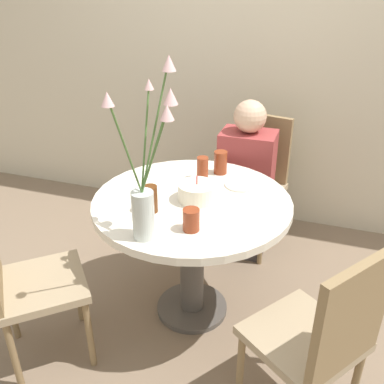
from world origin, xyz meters
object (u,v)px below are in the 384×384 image
(chair_left_flank, at_px, (20,275))
(person_woman, at_px, (246,186))
(drink_glass_2, at_px, (220,162))
(drink_glass_3, at_px, (202,168))
(chair_right_flank, at_px, (321,335))
(birthday_cake, at_px, (197,192))
(chair_far_back, at_px, (255,175))
(drink_glass_1, at_px, (191,220))
(flower_vase, at_px, (147,183))
(drink_glass_0, at_px, (151,199))
(side_plate, at_px, (240,185))

(chair_left_flank, height_order, person_woman, person_woman)
(drink_glass_2, relative_size, drink_glass_3, 1.02)
(drink_glass_2, bearing_deg, drink_glass_3, -124.35)
(chair_right_flank, xyz_separation_m, birthday_cake, (-0.66, 0.51, 0.26))
(chair_far_back, relative_size, drink_glass_2, 6.98)
(drink_glass_1, distance_m, drink_glass_3, 0.52)
(birthday_cake, distance_m, flower_vase, 0.44)
(birthday_cake, relative_size, drink_glass_1, 1.83)
(chair_right_flank, bearing_deg, person_woman, -119.00)
(chair_left_flank, bearing_deg, drink_glass_2, -78.64)
(drink_glass_0, bearing_deg, chair_left_flank, -142.09)
(flower_vase, relative_size, side_plate, 4.53)
(birthday_cake, bearing_deg, drink_glass_0, -133.68)
(chair_right_flank, distance_m, birthday_cake, 0.87)
(chair_far_back, xyz_separation_m, drink_glass_2, (-0.12, -0.49, 0.28))
(drink_glass_1, height_order, drink_glass_3, drink_glass_3)
(side_plate, height_order, drink_glass_2, drink_glass_2)
(birthday_cake, bearing_deg, flower_vase, -103.76)
(chair_left_flank, xyz_separation_m, chair_right_flank, (1.33, 0.06, 0.00))
(chair_far_back, bearing_deg, side_plate, -75.98)
(drink_glass_1, bearing_deg, chair_right_flank, -21.04)
(flower_vase, height_order, person_woman, flower_vase)
(chair_left_flank, xyz_separation_m, drink_glass_0, (0.50, 0.39, 0.28))
(side_plate, relative_size, drink_glass_2, 1.27)
(birthday_cake, height_order, drink_glass_2, birthday_cake)
(drink_glass_3, bearing_deg, side_plate, -4.63)
(chair_right_flank, bearing_deg, chair_left_flank, -51.27)
(chair_right_flank, bearing_deg, drink_glass_0, -75.16)
(drink_glass_3, bearing_deg, drink_glass_0, -106.99)
(chair_left_flank, relative_size, drink_glass_1, 8.85)
(flower_vase, xyz_separation_m, drink_glass_1, (0.15, 0.10, -0.21))
(flower_vase, distance_m, side_plate, 0.70)
(drink_glass_0, bearing_deg, drink_glass_1, -22.28)
(flower_vase, relative_size, drink_glass_0, 5.64)
(drink_glass_1, xyz_separation_m, person_woman, (0.06, 0.95, -0.28))
(chair_left_flank, height_order, flower_vase, flower_vase)
(chair_left_flank, distance_m, drink_glass_2, 1.18)
(flower_vase, distance_m, drink_glass_3, 0.65)
(chair_far_back, height_order, drink_glass_1, chair_far_back)
(chair_far_back, bearing_deg, flower_vase, -89.49)
(chair_right_flank, relative_size, drink_glass_3, 7.09)
(drink_glass_0, bearing_deg, drink_glass_3, 73.01)
(flower_vase, xyz_separation_m, person_woman, (0.21, 1.05, -0.48))
(birthday_cake, bearing_deg, chair_right_flank, -37.42)
(chair_right_flank, distance_m, drink_glass_1, 0.70)
(drink_glass_2, bearing_deg, birthday_cake, -94.67)
(chair_left_flank, bearing_deg, side_plate, -88.19)
(drink_glass_0, xyz_separation_m, person_woman, (0.29, 0.86, -0.29))
(chair_far_back, bearing_deg, drink_glass_2, -92.16)
(drink_glass_0, distance_m, drink_glass_3, 0.44)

